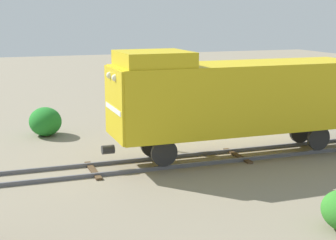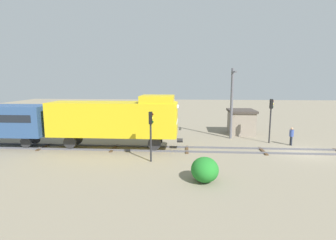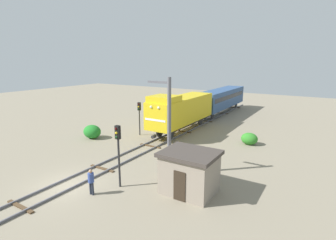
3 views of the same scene
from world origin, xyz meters
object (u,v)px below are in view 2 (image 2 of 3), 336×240
at_px(locomotive, 116,118).
at_px(worker_near_track, 291,135).
at_px(catenary_mast, 232,102).
at_px(traffic_signal_mid, 151,127).
at_px(traffic_signal_near, 271,113).
at_px(relay_hut, 241,122).

relative_size(locomotive, worker_near_track, 6.82).
bearing_deg(worker_near_track, catenary_mast, 112.03).
height_order(locomotive, traffic_signal_mid, locomotive).
bearing_deg(traffic_signal_mid, locomotive, 46.18).
relative_size(traffic_signal_near, traffic_signal_mid, 1.13).
relative_size(worker_near_track, catenary_mast, 0.23).
distance_m(traffic_signal_near, catenary_mast, 3.95).
distance_m(traffic_signal_mid, worker_near_track, 13.80).
distance_m(worker_near_track, relay_hut, 6.26).
relative_size(locomotive, relay_hut, 3.31).
height_order(traffic_signal_mid, worker_near_track, traffic_signal_mid).
distance_m(traffic_signal_near, traffic_signal_mid, 12.55).
relative_size(traffic_signal_mid, worker_near_track, 2.21).
xyz_separation_m(traffic_signal_near, catenary_mast, (1.73, 3.43, 0.90)).
bearing_deg(catenary_mast, traffic_signal_near, -116.80).
xyz_separation_m(traffic_signal_near, relay_hut, (4.30, 1.86, -1.57)).
bearing_deg(locomotive, relay_hut, -58.75).
height_order(traffic_signal_near, traffic_signal_mid, traffic_signal_near).
bearing_deg(catenary_mast, traffic_signal_mid, 138.99).
relative_size(traffic_signal_near, relay_hut, 1.22).
xyz_separation_m(locomotive, relay_hut, (7.50, -12.36, -1.38)).
distance_m(traffic_signal_mid, catenary_mast, 11.11).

